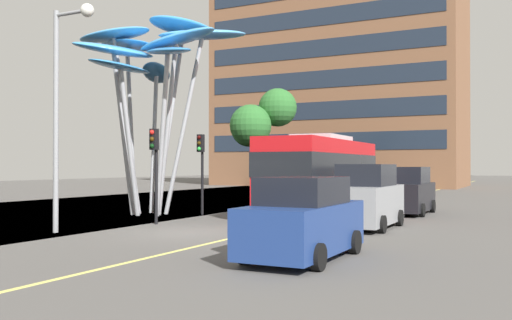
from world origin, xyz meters
name	(u,v)px	position (x,y,z in m)	size (l,w,h in m)	color
ground	(171,233)	(-0.68, 0.00, -0.05)	(120.00, 240.00, 0.10)	#54514F
red_bus	(322,172)	(1.80, 8.16, 1.97)	(2.99, 10.10, 3.61)	red
leaf_sculpture	(155,55)	(-5.30, 5.17, 7.34)	(8.03, 7.52, 9.46)	#9EA0A5
traffic_light_kerb_near	(155,155)	(-2.52, 1.50, 2.64)	(0.28, 0.42, 3.65)	black
traffic_light_kerb_far	(201,157)	(-3.19, 5.85, 2.66)	(0.28, 0.42, 3.67)	black
traffic_light_island_mid	(266,162)	(-2.62, 11.41, 2.45)	(0.28, 0.42, 3.37)	black
car_parked_near	(303,220)	(5.51, -3.31, 0.93)	(1.96, 4.24, 1.97)	navy
car_parked_mid	(367,198)	(5.04, 3.91, 1.07)	(1.97, 4.16, 2.29)	gray
car_parked_far	(407,192)	(5.05, 10.60, 1.02)	(2.09, 4.36, 2.19)	black
street_lamp	(64,89)	(-3.53, -2.09, 4.81)	(1.68, 0.44, 7.52)	gray
tree_pavement_near	(257,122)	(-8.24, 21.55, 5.51)	(4.93, 4.61, 8.06)	brown
backdrop_building	(338,71)	(-10.00, 45.66, 13.09)	(27.12, 12.23, 26.16)	brown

